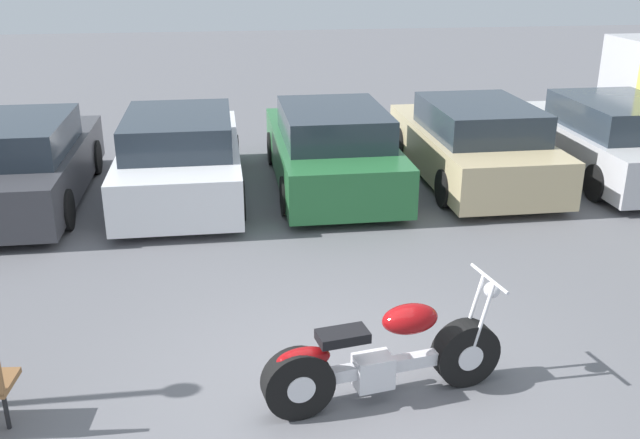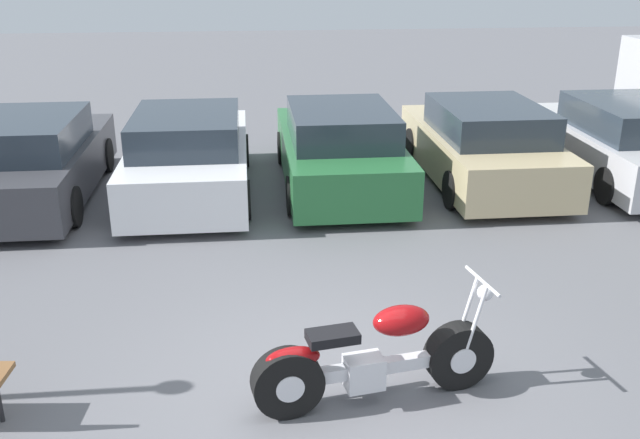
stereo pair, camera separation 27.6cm
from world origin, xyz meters
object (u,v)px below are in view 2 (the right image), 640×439
(motorcycle, at_px, (373,360))
(parked_car_white, at_px, (189,155))
(parked_car_silver, at_px, (623,142))
(parked_car_dark_grey, at_px, (31,161))
(parked_car_green, at_px, (339,149))
(parked_car_champagne, at_px, (483,145))

(motorcycle, height_order, parked_car_white, parked_car_white)
(motorcycle, distance_m, parked_car_silver, 8.17)
(parked_car_dark_grey, relative_size, parked_car_silver, 1.00)
(parked_car_white, height_order, parked_car_silver, same)
(motorcycle, distance_m, parked_car_green, 6.15)
(motorcycle, xyz_separation_m, parked_car_green, (0.49, 6.12, 0.23))
(parked_car_green, bearing_deg, motorcycle, -94.60)
(parked_car_dark_grey, height_order, parked_car_silver, same)
(parked_car_dark_grey, bearing_deg, parked_car_white, 1.02)
(motorcycle, relative_size, parked_car_champagne, 0.50)
(parked_car_white, distance_m, parked_car_champagne, 4.96)
(parked_car_dark_grey, bearing_deg, motorcycle, -53.11)
(motorcycle, relative_size, parked_car_green, 0.50)
(motorcycle, height_order, parked_car_green, parked_car_green)
(motorcycle, relative_size, parked_car_white, 0.50)
(parked_car_green, height_order, parked_car_silver, same)
(parked_car_green, bearing_deg, parked_car_dark_grey, -178.08)
(parked_car_green, bearing_deg, parked_car_champagne, 0.32)
(parked_car_dark_grey, distance_m, parked_car_champagne, 7.45)
(parked_car_champagne, bearing_deg, parked_car_dark_grey, -178.61)
(parked_car_green, height_order, parked_car_champagne, same)
(motorcycle, height_order, parked_car_champagne, parked_car_champagne)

